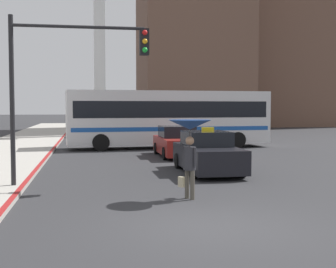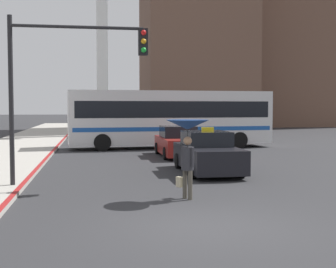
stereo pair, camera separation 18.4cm
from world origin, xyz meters
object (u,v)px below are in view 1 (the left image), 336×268
at_px(pedestrian_with_umbrella, 190,134).
at_px(traffic_light, 71,68).
at_px(sedan_red, 177,143).
at_px(monument_cross, 99,8).
at_px(city_bus, 169,116).
at_px(taxi, 207,154).

height_order(pedestrian_with_umbrella, traffic_light, traffic_light).
xyz_separation_m(sedan_red, monument_cross, (-3.35, 16.33, 9.85)).
distance_m(pedestrian_with_umbrella, monument_cross, 28.42).
bearing_deg(traffic_light, city_bus, 68.30).
relative_size(taxi, traffic_light, 0.87).
bearing_deg(traffic_light, pedestrian_with_umbrella, -36.76).
bearing_deg(pedestrian_with_umbrella, city_bus, -35.77).
distance_m(traffic_light, monument_cross, 25.63).
height_order(taxi, pedestrian_with_umbrella, pedestrian_with_umbrella).
height_order(sedan_red, traffic_light, traffic_light).
distance_m(taxi, city_bus, 10.84).
distance_m(city_bus, traffic_light, 14.39).
xyz_separation_m(taxi, pedestrian_with_umbrella, (-1.74, -4.83, 1.01)).
bearing_deg(city_bus, taxi, 173.18).
bearing_deg(pedestrian_with_umbrella, traffic_light, 25.38).
bearing_deg(traffic_light, taxi, 27.33).
relative_size(taxi, monument_cross, 0.24).
bearing_deg(taxi, traffic_light, 27.33).
xyz_separation_m(pedestrian_with_umbrella, monument_cross, (-1.64, 26.96, 8.82)).
relative_size(city_bus, monument_cross, 0.66).
bearing_deg(taxi, sedan_red, -89.77).
bearing_deg(taxi, pedestrian_with_umbrella, 70.20).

